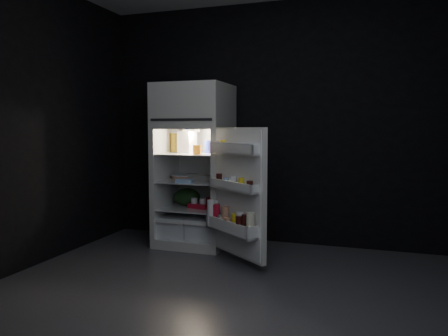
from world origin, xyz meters
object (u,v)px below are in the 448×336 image
(refrigerator, at_px, (195,159))
(yogurt_tray, at_px, (199,206))
(fridge_door, at_px, (237,195))
(milk_jug, at_px, (187,142))
(egg_carton, at_px, (201,178))

(refrigerator, distance_m, yogurt_tray, 0.52)
(yogurt_tray, bearing_deg, refrigerator, 145.93)
(refrigerator, relative_size, fridge_door, 1.46)
(fridge_door, height_order, milk_jug, fridge_door)
(egg_carton, distance_m, yogurt_tray, 0.31)
(egg_carton, xyz_separation_m, yogurt_tray, (-0.01, -0.01, -0.31))
(fridge_door, height_order, yogurt_tray, fridge_door)
(yogurt_tray, bearing_deg, fridge_door, -29.61)
(refrigerator, height_order, yogurt_tray, refrigerator)
(fridge_door, relative_size, egg_carton, 4.27)
(fridge_door, bearing_deg, milk_jug, 141.91)
(milk_jug, bearing_deg, yogurt_tray, -12.88)
(egg_carton, relative_size, yogurt_tray, 1.21)
(milk_jug, distance_m, yogurt_tray, 0.72)
(egg_carton, bearing_deg, fridge_door, -18.82)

